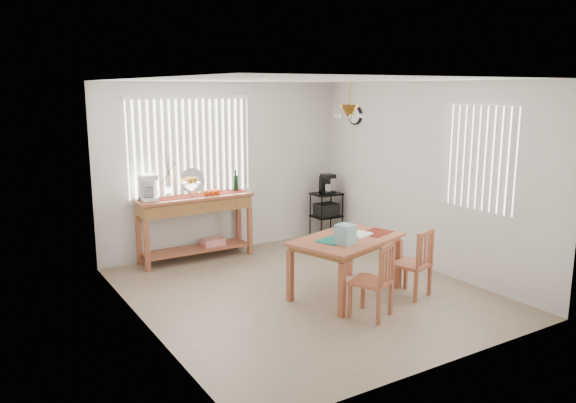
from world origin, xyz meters
TOP-DOWN VIEW (x-y plane):
  - ground at (0.00, 0.00)m, footprint 4.00×4.50m
  - room_shell at (0.00, 0.02)m, footprint 4.20×4.70m
  - sideboard at (-0.61, 1.99)m, footprint 1.71×0.48m
  - sideboard_items at (-0.90, 2.01)m, footprint 1.62×0.41m
  - wire_cart at (1.70, 1.92)m, footprint 0.46×0.37m
  - cart_items at (1.70, 1.93)m, footprint 0.19×0.22m
  - dining_table at (0.39, -0.34)m, footprint 1.55×1.23m
  - table_items at (0.30, -0.49)m, footprint 1.13×0.52m
  - chair_left at (0.22, -1.06)m, footprint 0.53×0.53m
  - chair_right at (1.05, -0.83)m, footprint 0.48×0.48m

SIDE VIEW (x-z plane):
  - ground at x=0.00m, z-range -0.01..0.00m
  - chair_right at x=1.05m, z-range -0.01..0.84m
  - chair_left at x=0.22m, z-range -0.01..0.85m
  - wire_cart at x=1.70m, z-range 0.08..0.87m
  - dining_table at x=0.39m, z-range 0.28..1.00m
  - sideboard at x=-0.61m, z-range 0.24..1.20m
  - table_items at x=0.30m, z-range 0.69..0.93m
  - cart_items at x=1.70m, z-range 0.78..1.10m
  - sideboard_items at x=-0.90m, z-range 0.74..1.48m
  - room_shell at x=0.00m, z-range 0.34..3.04m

